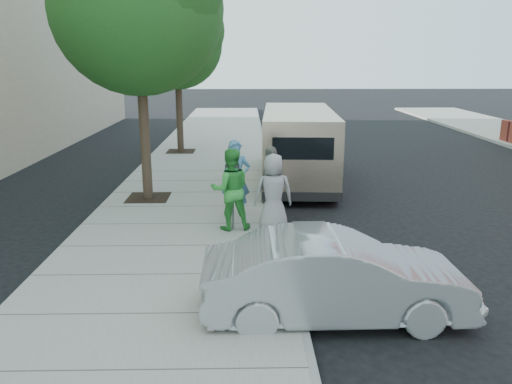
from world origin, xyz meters
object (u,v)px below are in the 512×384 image
at_px(sedan, 336,277).
at_px(person_gray_shirt, 273,193).
at_px(van, 298,145).
at_px(parking_meter, 232,183).
at_px(person_striped_polo, 271,183).
at_px(tree_far, 178,39).
at_px(tree_near, 139,2).
at_px(person_officer, 236,179).
at_px(person_green_shirt, 231,189).

height_order(sedan, person_gray_shirt, person_gray_shirt).
bearing_deg(van, parking_meter, -108.22).
relative_size(van, person_striped_polo, 3.59).
xyz_separation_m(van, sedan, (-0.31, -9.17, -0.59)).
distance_m(tree_far, person_gray_shirt, 11.75).
height_order(tree_near, sedan, tree_near).
bearing_deg(tree_far, person_striped_polo, -70.32).
distance_m(sedan, person_officer, 5.23).
relative_size(parking_meter, van, 0.23).
height_order(sedan, person_green_shirt, person_green_shirt).
height_order(parking_meter, person_gray_shirt, person_gray_shirt).
bearing_deg(person_officer, sedan, -73.46).
height_order(parking_meter, van, van).
height_order(tree_near, person_officer, tree_near).
relative_size(tree_near, person_green_shirt, 3.88).
relative_size(tree_near, tree_far, 1.16).
relative_size(tree_near, person_officer, 3.79).
xyz_separation_m(parking_meter, sedan, (1.75, -3.98, -0.58)).
xyz_separation_m(person_green_shirt, person_striped_polo, (1.00, 0.74, -0.03)).
height_order(parking_meter, person_green_shirt, person_green_shirt).
distance_m(van, person_green_shirt, 5.56).
relative_size(sedan, person_striped_polo, 2.29).
distance_m(person_officer, person_striped_polo, 0.90).
bearing_deg(person_officer, van, 62.43).
bearing_deg(tree_near, person_gray_shirt, -40.67).
distance_m(tree_far, person_officer, 10.52).
xyz_separation_m(person_officer, person_striped_polo, (0.89, -0.17, -0.06)).
xyz_separation_m(sedan, person_gray_shirt, (-0.80, 3.85, 0.37)).
bearing_deg(person_striped_polo, sedan, 39.67).
xyz_separation_m(tree_far, person_gray_shirt, (3.45, -10.57, -3.81)).
xyz_separation_m(tree_near, parking_meter, (2.50, -2.84, -4.26)).
bearing_deg(tree_near, parking_meter, -48.65).
bearing_deg(tree_far, parking_meter, -76.53).
bearing_deg(sedan, person_officer, 17.90).
bearing_deg(person_green_shirt, person_gray_shirt, 163.06).
height_order(tree_far, parking_meter, tree_far).
distance_m(van, person_gray_shirt, 5.43).
relative_size(tree_far, parking_meter, 4.13).
bearing_deg(person_gray_shirt, parking_meter, -12.35).
height_order(parking_meter, person_officer, person_officer).
xyz_separation_m(tree_near, person_gray_shirt, (3.45, -2.97, -4.47)).
xyz_separation_m(van, person_gray_shirt, (-1.11, -5.31, -0.23)).
height_order(tree_near, tree_far, tree_near).
bearing_deg(sedan, person_striped_polo, 8.55).
bearing_deg(tree_near, sedan, -58.05).
distance_m(parking_meter, person_striped_polo, 1.25).
distance_m(parking_meter, sedan, 4.38).
height_order(sedan, person_officer, person_officer).
bearing_deg(person_officer, person_striped_polo, -13.09).
relative_size(person_gray_shirt, person_striped_polo, 0.98).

